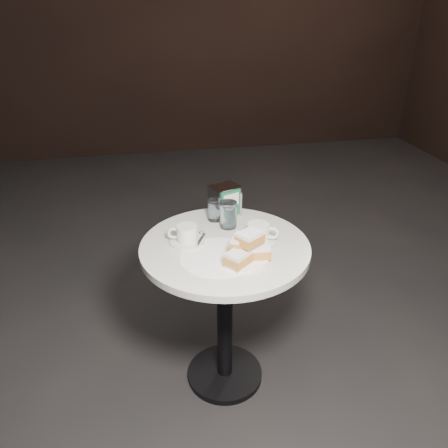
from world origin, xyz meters
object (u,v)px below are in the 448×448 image
water_glass_left (215,210)px  beignet_plate (246,250)px  water_glass_right (228,215)px  cafe_table (225,284)px  coffee_cup_left (187,235)px  coffee_cup_right (258,234)px  napkin_dispenser (225,201)px

water_glass_left → beignet_plate: bearing=-80.7°
water_glass_left → water_glass_right: bearing=-59.1°
cafe_table → water_glass_left: 0.34m
coffee_cup_left → coffee_cup_right: coffee_cup_right is taller
water_glass_right → beignet_plate: bearing=-87.6°
coffee_cup_left → cafe_table: bearing=-7.2°
water_glass_left → water_glass_right: (0.05, -0.08, 0.01)m
coffee_cup_left → water_glass_left: size_ratio=1.71×
water_glass_left → water_glass_right: 0.09m
coffee_cup_left → napkin_dispenser: size_ratio=1.13×
water_glass_left → napkin_dispenser: napkin_dispenser is taller
water_glass_right → napkin_dispenser: bearing=86.4°
coffee_cup_left → napkin_dispenser: bearing=57.6°
beignet_plate → water_glass_left: bearing=99.3°
water_glass_left → coffee_cup_left: bearing=-129.5°
cafe_table → water_glass_right: size_ratio=6.24×
cafe_table → napkin_dispenser: napkin_dispenser is taller
water_glass_right → water_glass_left: bearing=120.9°
water_glass_right → cafe_table: bearing=-106.7°
beignet_plate → coffee_cup_right: bearing=57.4°
cafe_table → coffee_cup_left: (-0.15, 0.05, 0.23)m
cafe_table → water_glass_right: 0.30m
coffee_cup_right → coffee_cup_left: bearing=-168.0°
cafe_table → coffee_cup_right: size_ratio=3.65×
water_glass_right → napkin_dispenser: 0.12m
beignet_plate → napkin_dispenser: size_ratio=1.58×
cafe_table → beignet_plate: 0.28m
cafe_table → water_glass_right: bearing=73.3°
cafe_table → coffee_cup_right: 0.27m
beignet_plate → water_glass_right: (-0.01, 0.28, 0.01)m
coffee_cup_right → water_glass_right: bearing=144.0°
cafe_table → beignet_plate: (0.06, -0.13, 0.24)m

